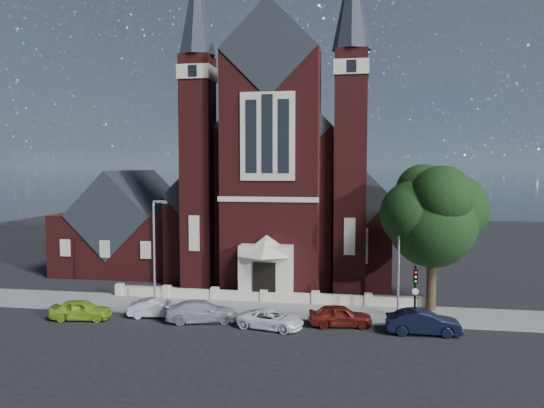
# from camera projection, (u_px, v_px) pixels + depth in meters

# --- Properties ---
(ground) EXTENTS (120.00, 120.00, 0.00)m
(ground) POSITION_uv_depth(u_px,v_px,m) (280.00, 280.00, 49.74)
(ground) COLOR black
(ground) RESTS_ON ground
(pavement_strip) EXTENTS (60.00, 5.00, 0.12)m
(pavement_strip) POSITION_uv_depth(u_px,v_px,m) (260.00, 309.00, 39.41)
(pavement_strip) COLOR slate
(pavement_strip) RESTS_ON ground
(forecourt_paving) EXTENTS (26.00, 3.00, 0.14)m
(forecourt_paving) POSITION_uv_depth(u_px,v_px,m) (269.00, 296.00, 43.34)
(forecourt_paving) COLOR slate
(forecourt_paving) RESTS_ON ground
(forecourt_wall) EXTENTS (24.00, 0.40, 0.90)m
(forecourt_wall) POSITION_uv_depth(u_px,v_px,m) (264.00, 303.00, 41.37)
(forecourt_wall) COLOR #BAAD94
(forecourt_wall) RESTS_ON ground
(church) EXTENTS (20.01, 34.90, 29.20)m
(church) POSITION_uv_depth(u_px,v_px,m) (291.00, 189.00, 56.98)
(church) COLOR #451312
(church) RESTS_ON ground
(parish_hall) EXTENTS (12.00, 12.20, 10.24)m
(parish_hall) POSITION_uv_depth(u_px,v_px,m) (132.00, 230.00, 55.01)
(parish_hall) COLOR #451312
(parish_hall) RESTS_ON ground
(street_tree) EXTENTS (6.40, 6.60, 10.70)m
(street_tree) POSITION_uv_depth(u_px,v_px,m) (435.00, 217.00, 38.06)
(street_tree) COLOR black
(street_tree) RESTS_ON ground
(street_lamp_left) EXTENTS (1.16, 0.22, 8.09)m
(street_lamp_left) POSITION_uv_depth(u_px,v_px,m) (155.00, 247.00, 39.87)
(street_lamp_left) COLOR gray
(street_lamp_left) RESTS_ON ground
(street_lamp_right) EXTENTS (1.16, 0.22, 8.09)m
(street_lamp_right) POSITION_uv_depth(u_px,v_px,m) (400.00, 253.00, 36.95)
(street_lamp_right) COLOR gray
(street_lamp_right) RESTS_ON ground
(traffic_signal) EXTENTS (0.28, 0.42, 4.00)m
(traffic_signal) POSITION_uv_depth(u_px,v_px,m) (415.00, 287.00, 35.40)
(traffic_signal) COLOR black
(traffic_signal) RESTS_ON ground
(car_lime_van) EXTENTS (4.34, 2.24, 1.41)m
(car_lime_van) POSITION_uv_depth(u_px,v_px,m) (81.00, 310.00, 36.70)
(car_lime_van) COLOR #88AF23
(car_lime_van) RESTS_ON ground
(car_silver_a) EXTENTS (3.99, 1.90, 1.26)m
(car_silver_a) POSITION_uv_depth(u_px,v_px,m) (156.00, 308.00, 37.35)
(car_silver_a) COLOR #B1B4BA
(car_silver_a) RESTS_ON ground
(car_silver_b) EXTENTS (5.28, 3.18, 1.43)m
(car_silver_b) POSITION_uv_depth(u_px,v_px,m) (202.00, 311.00, 36.26)
(car_silver_b) COLOR #97999E
(car_silver_b) RESTS_ON ground
(car_white_suv) EXTENTS (4.72, 2.93, 1.22)m
(car_white_suv) POSITION_uv_depth(u_px,v_px,m) (271.00, 319.00, 34.74)
(car_white_suv) COLOR white
(car_white_suv) RESTS_ON ground
(car_dark_red) EXTENTS (4.41, 2.27, 1.44)m
(car_dark_red) POSITION_uv_depth(u_px,v_px,m) (340.00, 316.00, 35.18)
(car_dark_red) COLOR #5A150F
(car_dark_red) RESTS_ON ground
(car_navy) EXTENTS (4.68, 1.76, 1.52)m
(car_navy) POSITION_uv_depth(u_px,v_px,m) (423.00, 322.00, 33.54)
(car_navy) COLOR black
(car_navy) RESTS_ON ground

